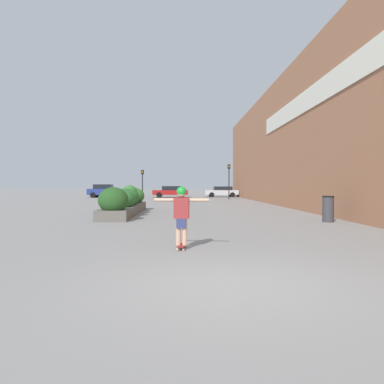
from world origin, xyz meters
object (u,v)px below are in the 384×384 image
skateboard (182,246)px  traffic_light_left (142,179)px  car_center_right (222,191)px  car_rightmost (171,191)px  skateboarder (181,210)px  trash_bin (328,209)px  car_center_left (288,192)px  car_leftmost (104,191)px  traffic_light_right (229,176)px

skateboard → traffic_light_left: traffic_light_left is taller
car_center_right → car_rightmost: size_ratio=0.97×
skateboard → skateboarder: size_ratio=0.43×
trash_bin → car_rightmost: (-7.39, 29.95, 0.19)m
car_center_right → trash_bin: bearing=-178.0°
car_center_right → car_center_left: bearing=-111.4°
car_leftmost → traffic_light_right: bearing=67.1°
car_center_right → car_rightmost: (-6.30, -1.18, 0.02)m
trash_bin → traffic_light_right: traffic_light_right is taller
traffic_light_left → car_leftmost: bearing=130.5°
trash_bin → car_leftmost: car_leftmost is taller
skateboarder → car_center_left: skateboarder is taller
car_center_right → traffic_light_right: (-0.03, -7.35, 1.78)m
traffic_light_left → traffic_light_right: traffic_light_right is taller
trash_bin → car_center_right: (-1.09, 31.13, 0.16)m
car_rightmost → traffic_light_left: traffic_light_left is taller
skateboarder → car_rightmost: size_ratio=0.33×
traffic_light_left → skateboard: bearing=-82.2°
skateboard → skateboarder: 0.88m
car_leftmost → car_center_left: size_ratio=0.82×
car_rightmost → traffic_light_left: 6.97m
car_rightmost → skateboard: bearing=-177.9°
skateboarder → traffic_light_right: traffic_light_right is taller
skateboard → skateboarder: (-0.00, 0.00, 0.88)m
car_center_left → traffic_light_left: (-16.58, -4.48, 1.39)m
car_center_left → car_rightmost: (-13.82, 1.76, -0.01)m
skateboard → car_center_left: bearing=76.9°
skateboard → traffic_light_left: 30.39m
traffic_light_left → trash_bin: bearing=-66.8°
trash_bin → traffic_light_left: bearing=113.2°
car_rightmost → traffic_light_right: 8.97m
trash_bin → traffic_light_right: 23.89m
trash_bin → traffic_light_right: bearing=92.7°
trash_bin → car_center_right: bearing=92.0°
car_center_right → traffic_light_right: bearing=179.8°
car_center_right → traffic_light_left: (-9.07, -7.42, 1.42)m
skateboarder → trash_bin: (6.05, 6.32, -0.40)m
skateboarder → traffic_light_right: bearing=87.5°
skateboarder → traffic_light_right: (4.93, 30.11, 1.54)m
skateboarder → traffic_light_left: traffic_light_left is taller
skateboard → car_rightmost: (-1.34, 36.28, 0.66)m
car_center_right → car_rightmost: 6.41m
car_rightmost → traffic_light_left: bearing=156.1°
trash_bin → car_rightmost: bearing=103.9°
skateboarder → traffic_light_left: bearing=104.6°
car_center_right → traffic_light_left: size_ratio=1.33×
skateboarder → trash_bin: skateboarder is taller
car_center_left → traffic_light_right: (-7.54, -4.41, 1.75)m
car_center_left → car_leftmost: bearing=-94.3°
car_center_left → car_center_right: (-7.52, 2.94, -0.03)m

